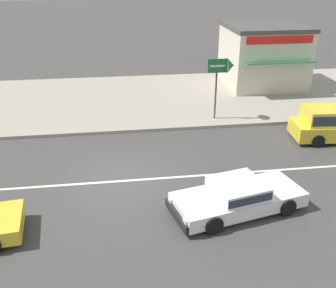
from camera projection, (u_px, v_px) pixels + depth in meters
ground_plane at (123, 181)px, 15.07m from camera, size 160.00×160.00×0.00m
lane_centre_stripe at (123, 181)px, 15.07m from camera, size 50.40×0.14×0.01m
kerb_strip at (117, 100)px, 23.67m from camera, size 68.00×10.00×0.15m
sedan_white_4 at (237, 196)px, 13.11m from camera, size 4.76×2.73×1.06m
arrow_signboard at (227, 68)px, 19.61m from camera, size 1.33×0.76×3.17m
shopfront_mid_block at (263, 55)px, 25.56m from camera, size 4.86×5.53×3.88m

